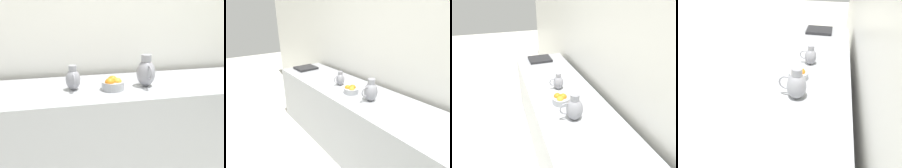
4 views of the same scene
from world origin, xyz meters
TOP-DOWN VIEW (x-y plane):
  - tile_wall_left at (-1.95, 0.28)m, footprint 0.10×8.52m
  - prep_counter at (-1.47, -0.22)m, footprint 0.74×3.17m
  - orange_bowl at (-1.38, -0.31)m, footprint 0.17×0.17m
  - metal_pitcher_tall at (-1.42, -0.03)m, footprint 0.21×0.15m
  - metal_pitcher_short at (-1.45, -0.61)m, footprint 0.16×0.11m
  - counter_sink_basin at (-1.45, -1.58)m, footprint 0.34×0.30m

SIDE VIEW (x-z plane):
  - prep_counter at x=-1.47m, z-range 0.00..0.87m
  - counter_sink_basin at x=-1.45m, z-range 0.87..0.91m
  - orange_bowl at x=-1.38m, z-range 0.87..0.97m
  - metal_pitcher_short at x=-1.45m, z-range 0.86..1.05m
  - metal_pitcher_tall at x=-1.42m, z-range 0.86..1.11m
  - tile_wall_left at x=-1.95m, z-range 0.00..3.00m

